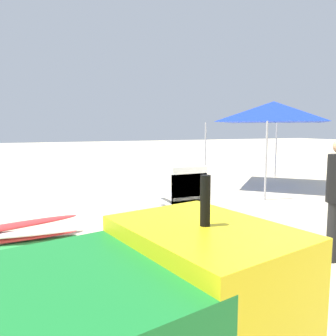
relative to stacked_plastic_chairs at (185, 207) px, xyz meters
The scene contains 4 objects.
ground 1.83m from the stacked_plastic_chairs, 49.74° to the right, with size 80.00×80.00×0.00m, color beige.
stacked_plastic_chairs is the anchor object (origin of this frame).
surfboard_pile 2.79m from the stacked_plastic_chairs, 145.21° to the left, with size 2.44×0.96×0.32m.
popup_canopy 6.63m from the stacked_plastic_chairs, 39.28° to the left, with size 2.95×2.95×2.54m.
Camera 1 is at (-3.01, -2.51, 1.77)m, focal length 35.76 mm.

